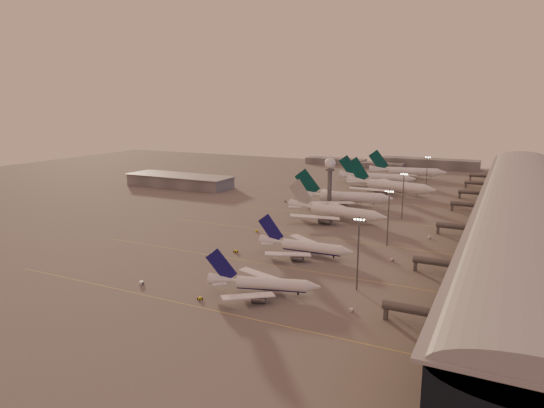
% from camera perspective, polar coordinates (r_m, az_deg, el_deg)
% --- Properties ---
extents(ground, '(700.00, 700.00, 0.00)m').
position_cam_1_polar(ground, '(189.50, -7.25, -7.07)').
color(ground, '#5F5D5C').
rests_on(ground, ground).
extents(taxiway_markings, '(180.00, 185.25, 0.02)m').
position_cam_1_polar(taxiway_markings, '(224.88, 7.19, -4.03)').
color(taxiway_markings, '#DBC64D').
rests_on(taxiway_markings, ground).
extents(terminal, '(57.00, 362.00, 23.04)m').
position_cam_1_polar(terminal, '(263.75, 27.53, -0.59)').
color(terminal, black).
rests_on(terminal, ground).
extents(hangar, '(82.00, 27.00, 8.50)m').
position_cam_1_polar(hangar, '(367.60, -10.81, 2.72)').
color(hangar, slate).
rests_on(hangar, ground).
extents(radar_tower, '(6.40, 6.40, 31.10)m').
position_cam_1_polar(radar_tower, '(287.92, 6.83, 3.72)').
color(radar_tower, '#55575D').
rests_on(radar_tower, ground).
extents(mast_a, '(3.60, 0.56, 25.00)m').
position_cam_1_polar(mast_a, '(161.67, 10.09, -5.38)').
color(mast_a, '#55575D').
rests_on(mast_a, ground).
extents(mast_b, '(3.60, 0.56, 25.00)m').
position_cam_1_polar(mast_b, '(213.97, 13.52, -1.29)').
color(mast_b, '#55575D').
rests_on(mast_b, ground).
extents(mast_c, '(3.60, 0.56, 25.00)m').
position_cam_1_polar(mast_c, '(267.75, 15.16, 1.22)').
color(mast_c, '#55575D').
rests_on(mast_c, ground).
extents(mast_d, '(3.60, 0.56, 25.00)m').
position_cam_1_polar(mast_d, '(355.75, 17.76, 3.61)').
color(mast_d, '#55575D').
rests_on(mast_d, ground).
extents(distant_horizon, '(165.00, 37.50, 9.00)m').
position_cam_1_polar(distant_horizon, '(487.17, 14.72, 4.68)').
color(distant_horizon, slate).
rests_on(distant_horizon, ground).
extents(narrowbody_near, '(36.86, 28.99, 14.79)m').
position_cam_1_polar(narrowbody_near, '(159.23, -0.99, -9.56)').
color(narrowbody_near, white).
rests_on(narrowbody_near, ground).
extents(narrowbody_mid, '(41.03, 32.73, 16.02)m').
position_cam_1_polar(narrowbody_mid, '(197.94, 3.90, -5.19)').
color(narrowbody_mid, white).
rests_on(narrowbody_mid, ground).
extents(widebody_white, '(57.31, 45.65, 20.21)m').
position_cam_1_polar(widebody_white, '(258.87, 7.55, -1.13)').
color(widebody_white, white).
rests_on(widebody_white, ground).
extents(greentail_a, '(58.92, 47.07, 21.72)m').
position_cam_1_polar(greentail_a, '(297.51, 8.47, 0.59)').
color(greentail_a, white).
rests_on(greentail_a, ground).
extents(greentail_b, '(64.74, 51.76, 23.80)m').
position_cam_1_polar(greentail_b, '(340.91, 13.70, 1.87)').
color(greentail_b, white).
rests_on(greentail_b, ground).
extents(greentail_c, '(59.20, 47.65, 21.50)m').
position_cam_1_polar(greentail_c, '(380.46, 12.24, 2.89)').
color(greentail_c, white).
rests_on(greentail_c, ground).
extents(greentail_d, '(62.86, 50.37, 22.98)m').
position_cam_1_polar(greentail_d, '(416.93, 15.65, 3.52)').
color(greentail_d, white).
rests_on(greentail_d, ground).
extents(gsv_truck_a, '(6.25, 2.64, 2.47)m').
position_cam_1_polar(gsv_truck_a, '(173.26, -14.99, -8.79)').
color(gsv_truck_a, white).
rests_on(gsv_truck_a, ground).
extents(gsv_tug_near, '(2.65, 3.44, 0.87)m').
position_cam_1_polar(gsv_tug_near, '(157.47, -8.47, -10.95)').
color(gsv_tug_near, yellow).
rests_on(gsv_tug_near, ground).
extents(gsv_catering_a, '(4.57, 2.49, 3.59)m').
position_cam_1_polar(gsv_catering_a, '(149.26, 9.40, -11.74)').
color(gsv_catering_a, white).
rests_on(gsv_catering_a, ground).
extents(gsv_tug_mid, '(4.08, 3.40, 1.00)m').
position_cam_1_polar(gsv_tug_mid, '(202.86, -4.29, -5.58)').
color(gsv_tug_mid, yellow).
rests_on(gsv_tug_mid, ground).
extents(gsv_truck_b, '(5.72, 3.22, 2.18)m').
position_cam_1_polar(gsv_truck_b, '(196.94, 14.03, -6.27)').
color(gsv_truck_b, white).
rests_on(gsv_truck_b, ground).
extents(gsv_truck_c, '(5.63, 4.53, 2.19)m').
position_cam_1_polar(gsv_truck_c, '(233.73, -1.73, -3.05)').
color(gsv_truck_c, yellow).
rests_on(gsv_truck_c, ground).
extents(gsv_catering_b, '(5.95, 3.23, 4.68)m').
position_cam_1_polar(gsv_catering_b, '(233.44, 18.06, -3.35)').
color(gsv_catering_b, white).
rests_on(gsv_catering_b, ground).
extents(gsv_tug_far, '(4.34, 4.44, 1.11)m').
position_cam_1_polar(gsv_tug_far, '(271.29, 9.36, -1.23)').
color(gsv_tug_far, white).
rests_on(gsv_tug_far, ground).
extents(gsv_truck_d, '(2.73, 5.37, 2.07)m').
position_cam_1_polar(gsv_truck_d, '(304.49, 1.59, 0.44)').
color(gsv_truck_d, '#4F5153').
rests_on(gsv_truck_d, ground).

